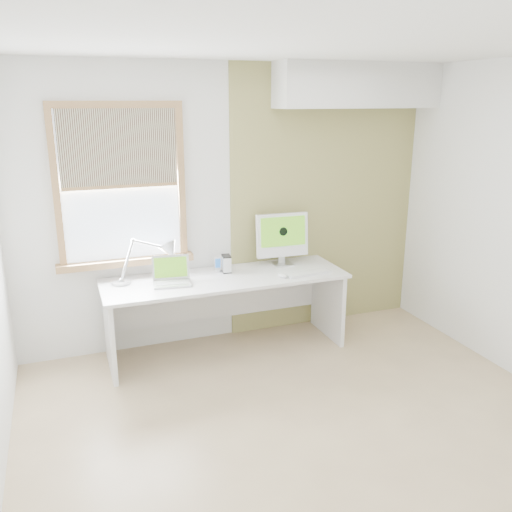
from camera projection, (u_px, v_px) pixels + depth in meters
name	position (u px, v px, depth m)	size (l,w,h in m)	color
room	(312.00, 254.00, 3.51)	(4.04, 3.54, 2.64)	tan
accent_wall	(325.00, 200.00, 5.41)	(2.00, 0.02, 2.60)	#93894E
soffit	(357.00, 85.00, 5.01)	(1.60, 0.40, 0.42)	white
window	(121.00, 187.00, 4.65)	(1.20, 0.14, 1.42)	olive
desk	(224.00, 295.00, 4.96)	(2.20, 0.70, 0.73)	white
desk_lamp	(161.00, 255.00, 4.82)	(0.70, 0.34, 0.39)	silver
laptop	(172.00, 276.00, 4.69)	(0.35, 0.30, 0.23)	silver
phone_dock	(218.00, 267.00, 5.00)	(0.08, 0.08, 0.14)	silver
external_drive	(226.00, 264.00, 4.97)	(0.09, 0.13, 0.16)	silver
imac	(282.00, 236.00, 5.15)	(0.51, 0.17, 0.50)	silver
keyboard	(309.00, 273.00, 4.93)	(0.44, 0.16, 0.02)	white
mouse	(283.00, 275.00, 4.84)	(0.07, 0.11, 0.03)	white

